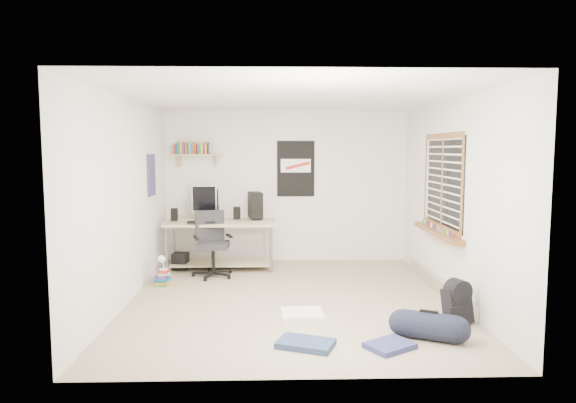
{
  "coord_description": "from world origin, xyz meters",
  "views": [
    {
      "loc": [
        -0.22,
        -6.26,
        1.87
      ],
      "look_at": [
        -0.03,
        0.35,
        1.2
      ],
      "focal_mm": 32.0,
      "sensor_mm": 36.0,
      "label": 1
    }
  ],
  "objects_px": {
    "desk": "(221,246)",
    "office_chair": "(213,244)",
    "book_stack": "(162,275)",
    "backpack": "(457,306)",
    "duffel_bag": "(429,326)"
  },
  "relations": [
    {
      "from": "desk",
      "to": "office_chair",
      "type": "bearing_deg",
      "value": -73.7
    },
    {
      "from": "backpack",
      "to": "book_stack",
      "type": "distance_m",
      "value": 3.86
    },
    {
      "from": "desk",
      "to": "book_stack",
      "type": "distance_m",
      "value": 1.24
    },
    {
      "from": "office_chair",
      "to": "backpack",
      "type": "xyz_separation_m",
      "value": [
        2.86,
        -2.15,
        -0.29
      ]
    },
    {
      "from": "desk",
      "to": "office_chair",
      "type": "height_order",
      "value": "office_chair"
    },
    {
      "from": "duffel_bag",
      "to": "backpack",
      "type": "bearing_deg",
      "value": 71.11
    },
    {
      "from": "backpack",
      "to": "office_chair",
      "type": "bearing_deg",
      "value": 121.88
    },
    {
      "from": "office_chair",
      "to": "book_stack",
      "type": "height_order",
      "value": "office_chair"
    },
    {
      "from": "office_chair",
      "to": "book_stack",
      "type": "distance_m",
      "value": 0.89
    },
    {
      "from": "desk",
      "to": "duffel_bag",
      "type": "distance_m",
      "value": 3.88
    },
    {
      "from": "desk",
      "to": "book_stack",
      "type": "bearing_deg",
      "value": -100.88
    },
    {
      "from": "backpack",
      "to": "duffel_bag",
      "type": "height_order",
      "value": "duffel_bag"
    },
    {
      "from": "book_stack",
      "to": "office_chair",
      "type": "bearing_deg",
      "value": 38.83
    },
    {
      "from": "office_chair",
      "to": "duffel_bag",
      "type": "relative_size",
      "value": 1.81
    },
    {
      "from": "desk",
      "to": "office_chair",
      "type": "xyz_separation_m",
      "value": [
        -0.07,
        -0.48,
        0.12
      ]
    }
  ]
}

